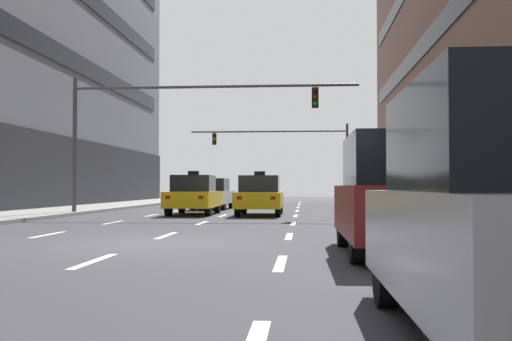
# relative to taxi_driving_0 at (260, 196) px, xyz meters

# --- Properties ---
(ground_plane) EXTENTS (120.00, 120.00, 0.00)m
(ground_plane) POSITION_rel_taxi_driving_0_xyz_m (-1.51, -12.40, -0.82)
(ground_plane) COLOR #38383D
(lane_stripe_l1_s4) EXTENTS (0.16, 2.00, 0.01)m
(lane_stripe_l1_s4) POSITION_rel_taxi_driving_0_xyz_m (-4.53, -10.40, -0.82)
(lane_stripe_l1_s4) COLOR silver
(lane_stripe_l1_s4) RESTS_ON ground
(lane_stripe_l1_s5) EXTENTS (0.16, 2.00, 0.01)m
(lane_stripe_l1_s5) POSITION_rel_taxi_driving_0_xyz_m (-4.53, -5.40, -0.82)
(lane_stripe_l1_s5) COLOR silver
(lane_stripe_l1_s5) RESTS_ON ground
(lane_stripe_l1_s6) EXTENTS (0.16, 2.00, 0.01)m
(lane_stripe_l1_s6) POSITION_rel_taxi_driving_0_xyz_m (-4.53, -0.40, -0.82)
(lane_stripe_l1_s6) COLOR silver
(lane_stripe_l1_s6) RESTS_ON ground
(lane_stripe_l1_s7) EXTENTS (0.16, 2.00, 0.01)m
(lane_stripe_l1_s7) POSITION_rel_taxi_driving_0_xyz_m (-4.53, 4.60, -0.82)
(lane_stripe_l1_s7) COLOR silver
(lane_stripe_l1_s7) RESTS_ON ground
(lane_stripe_l1_s8) EXTENTS (0.16, 2.00, 0.01)m
(lane_stripe_l1_s8) POSITION_rel_taxi_driving_0_xyz_m (-4.53, 9.60, -0.82)
(lane_stripe_l1_s8) COLOR silver
(lane_stripe_l1_s8) RESTS_ON ground
(lane_stripe_l1_s9) EXTENTS (0.16, 2.00, 0.01)m
(lane_stripe_l1_s9) POSITION_rel_taxi_driving_0_xyz_m (-4.53, 14.60, -0.82)
(lane_stripe_l1_s9) COLOR silver
(lane_stripe_l1_s9) RESTS_ON ground
(lane_stripe_l1_s10) EXTENTS (0.16, 2.00, 0.01)m
(lane_stripe_l1_s10) POSITION_rel_taxi_driving_0_xyz_m (-4.53, 19.60, -0.82)
(lane_stripe_l1_s10) COLOR silver
(lane_stripe_l1_s10) RESTS_ON ground
(lane_stripe_l2_s3) EXTENTS (0.16, 2.00, 0.01)m
(lane_stripe_l2_s3) POSITION_rel_taxi_driving_0_xyz_m (-1.51, -15.40, -0.82)
(lane_stripe_l2_s3) COLOR silver
(lane_stripe_l2_s3) RESTS_ON ground
(lane_stripe_l2_s4) EXTENTS (0.16, 2.00, 0.01)m
(lane_stripe_l2_s4) POSITION_rel_taxi_driving_0_xyz_m (-1.51, -10.40, -0.82)
(lane_stripe_l2_s4) COLOR silver
(lane_stripe_l2_s4) RESTS_ON ground
(lane_stripe_l2_s5) EXTENTS (0.16, 2.00, 0.01)m
(lane_stripe_l2_s5) POSITION_rel_taxi_driving_0_xyz_m (-1.51, -5.40, -0.82)
(lane_stripe_l2_s5) COLOR silver
(lane_stripe_l2_s5) RESTS_ON ground
(lane_stripe_l2_s6) EXTENTS (0.16, 2.00, 0.01)m
(lane_stripe_l2_s6) POSITION_rel_taxi_driving_0_xyz_m (-1.51, -0.40, -0.82)
(lane_stripe_l2_s6) COLOR silver
(lane_stripe_l2_s6) RESTS_ON ground
(lane_stripe_l2_s7) EXTENTS (0.16, 2.00, 0.01)m
(lane_stripe_l2_s7) POSITION_rel_taxi_driving_0_xyz_m (-1.51, 4.60, -0.82)
(lane_stripe_l2_s7) COLOR silver
(lane_stripe_l2_s7) RESTS_ON ground
(lane_stripe_l2_s8) EXTENTS (0.16, 2.00, 0.01)m
(lane_stripe_l2_s8) POSITION_rel_taxi_driving_0_xyz_m (-1.51, 9.60, -0.82)
(lane_stripe_l2_s8) COLOR silver
(lane_stripe_l2_s8) RESTS_ON ground
(lane_stripe_l2_s9) EXTENTS (0.16, 2.00, 0.01)m
(lane_stripe_l2_s9) POSITION_rel_taxi_driving_0_xyz_m (-1.51, 14.60, -0.82)
(lane_stripe_l2_s9) COLOR silver
(lane_stripe_l2_s9) RESTS_ON ground
(lane_stripe_l2_s10) EXTENTS (0.16, 2.00, 0.01)m
(lane_stripe_l2_s10) POSITION_rel_taxi_driving_0_xyz_m (-1.51, 19.60, -0.82)
(lane_stripe_l2_s10) COLOR silver
(lane_stripe_l2_s10) RESTS_ON ground
(lane_stripe_l3_s3) EXTENTS (0.16, 2.00, 0.01)m
(lane_stripe_l3_s3) POSITION_rel_taxi_driving_0_xyz_m (1.50, -15.40, -0.82)
(lane_stripe_l3_s3) COLOR silver
(lane_stripe_l3_s3) RESTS_ON ground
(lane_stripe_l3_s4) EXTENTS (0.16, 2.00, 0.01)m
(lane_stripe_l3_s4) POSITION_rel_taxi_driving_0_xyz_m (1.50, -10.40, -0.82)
(lane_stripe_l3_s4) COLOR silver
(lane_stripe_l3_s4) RESTS_ON ground
(lane_stripe_l3_s5) EXTENTS (0.16, 2.00, 0.01)m
(lane_stripe_l3_s5) POSITION_rel_taxi_driving_0_xyz_m (1.50, -5.40, -0.82)
(lane_stripe_l3_s5) COLOR silver
(lane_stripe_l3_s5) RESTS_ON ground
(lane_stripe_l3_s6) EXTENTS (0.16, 2.00, 0.01)m
(lane_stripe_l3_s6) POSITION_rel_taxi_driving_0_xyz_m (1.50, -0.40, -0.82)
(lane_stripe_l3_s6) COLOR silver
(lane_stripe_l3_s6) RESTS_ON ground
(lane_stripe_l3_s7) EXTENTS (0.16, 2.00, 0.01)m
(lane_stripe_l3_s7) POSITION_rel_taxi_driving_0_xyz_m (1.50, 4.60, -0.82)
(lane_stripe_l3_s7) COLOR silver
(lane_stripe_l3_s7) RESTS_ON ground
(lane_stripe_l3_s8) EXTENTS (0.16, 2.00, 0.01)m
(lane_stripe_l3_s8) POSITION_rel_taxi_driving_0_xyz_m (1.50, 9.60, -0.82)
(lane_stripe_l3_s8) COLOR silver
(lane_stripe_l3_s8) RESTS_ON ground
(lane_stripe_l3_s9) EXTENTS (0.16, 2.00, 0.01)m
(lane_stripe_l3_s9) POSITION_rel_taxi_driving_0_xyz_m (1.50, 14.60, -0.82)
(lane_stripe_l3_s9) COLOR silver
(lane_stripe_l3_s9) RESTS_ON ground
(lane_stripe_l3_s10) EXTENTS (0.16, 2.00, 0.01)m
(lane_stripe_l3_s10) POSITION_rel_taxi_driving_0_xyz_m (1.50, 19.60, -0.82)
(lane_stripe_l3_s10) COLOR silver
(lane_stripe_l3_s10) RESTS_ON ground
(taxi_driving_0) EXTENTS (1.90, 4.46, 1.85)m
(taxi_driving_0) POSITION_rel_taxi_driving_0_xyz_m (0.00, 0.00, 0.00)
(taxi_driving_0) COLOR black
(taxi_driving_0) RESTS_ON ground
(car_driving_1) EXTENTS (1.94, 4.41, 1.63)m
(car_driving_1) POSITION_rel_taxi_driving_0_xyz_m (-3.00, 6.21, -0.02)
(car_driving_1) COLOR black
(car_driving_1) RESTS_ON ground
(taxi_driving_2) EXTENTS (1.94, 4.54, 1.88)m
(taxi_driving_2) POSITION_rel_taxi_driving_0_xyz_m (-2.87, 0.35, 0.01)
(taxi_driving_2) COLOR black
(taxi_driving_2) RESTS_ON ground
(car_parked_0) EXTENTS (1.79, 4.19, 2.02)m
(car_parked_0) POSITION_rel_taxi_driving_0_xyz_m (3.47, -19.95, 0.18)
(car_parked_0) COLOR black
(car_parked_0) RESTS_ON ground
(car_parked_1) EXTENTS (1.89, 4.41, 2.12)m
(car_parked_1) POSITION_rel_taxi_driving_0_xyz_m (3.47, -14.05, 0.23)
(car_parked_1) COLOR black
(car_parked_1) RESTS_ON ground
(traffic_signal_0) EXTENTS (12.17, 0.35, 5.74)m
(traffic_signal_0) POSITION_rel_taxi_driving_0_xyz_m (-3.82, -0.27, 3.47)
(traffic_signal_0) COLOR #4C4C51
(traffic_signal_0) RESTS_ON sidewalk_left
(traffic_signal_1) EXTENTS (11.39, 0.35, 5.58)m
(traffic_signal_1) POSITION_rel_taxi_driving_0_xyz_m (1.05, 17.72, 3.30)
(traffic_signal_1) COLOR #4C4C51
(traffic_signal_1) RESTS_ON sidewalk_right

